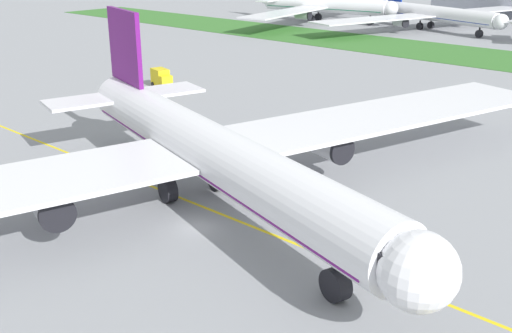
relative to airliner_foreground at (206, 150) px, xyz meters
The scene contains 7 objects.
ground_plane 7.27m from the airliner_foreground, 57.48° to the right, with size 600.00×600.00×0.00m, color gray.
apron_taxi_line 6.13m from the airliner_foreground, ahead, with size 280.00×0.36×0.01m, color yellow.
airliner_foreground is the anchor object (origin of this frame).
ground_crew_wingwalker_port 13.32m from the airliner_foreground, 168.71° to the right, with size 0.54×0.26×1.55m.
service_truck_baggage_loader 50.47m from the airliner_foreground, 145.07° to the left, with size 4.89×3.31×3.19m.
parked_airliner_far_left 141.17m from the airliner_foreground, 121.83° to the left, with size 47.71×76.86×14.90m.
parked_airliner_far_centre 131.85m from the airliner_foreground, 107.87° to the left, with size 46.51×76.73×13.33m.
Camera 1 is at (35.83, -31.84, 23.39)m, focal length 42.56 mm.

